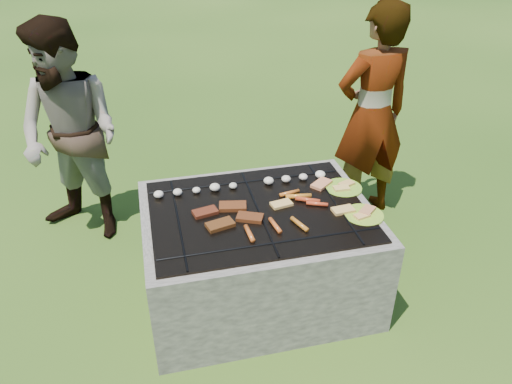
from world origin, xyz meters
TOP-DOWN VIEW (x-y plane):
  - lawn at (0.00, 0.00)m, footprint 60.00×60.00m
  - fire_pit at (0.00, 0.00)m, footprint 1.30×1.00m
  - mushrooms at (-0.01, 0.27)m, footprint 1.06×0.06m
  - pork_slabs at (-0.18, -0.03)m, footprint 0.39×0.28m
  - sausages at (0.18, -0.06)m, footprint 0.52×0.43m
  - bread_on_grate at (0.36, 0.04)m, footprint 0.45×0.41m
  - plate_far at (0.56, 0.12)m, footprint 0.30×0.30m
  - plate_near at (0.56, -0.18)m, footprint 0.24×0.24m
  - cook at (1.01, 0.73)m, footprint 0.62×0.44m
  - bystander at (-1.05, 0.93)m, footprint 0.94×0.90m

SIDE VIEW (x-z plane):
  - lawn at x=0.00m, z-range 0.00..0.00m
  - fire_pit at x=0.00m, z-range -0.03..0.59m
  - plate_far at x=0.56m, z-range 0.60..0.62m
  - plate_near at x=0.56m, z-range 0.59..0.63m
  - bread_on_grate at x=0.36m, z-range 0.61..0.63m
  - pork_slabs at x=-0.18m, z-range 0.61..0.63m
  - sausages at x=0.18m, z-range 0.61..0.64m
  - mushrooms at x=-0.01m, z-range 0.61..0.65m
  - bystander at x=-1.05m, z-range 0.00..1.52m
  - cook at x=1.01m, z-range 0.00..1.58m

